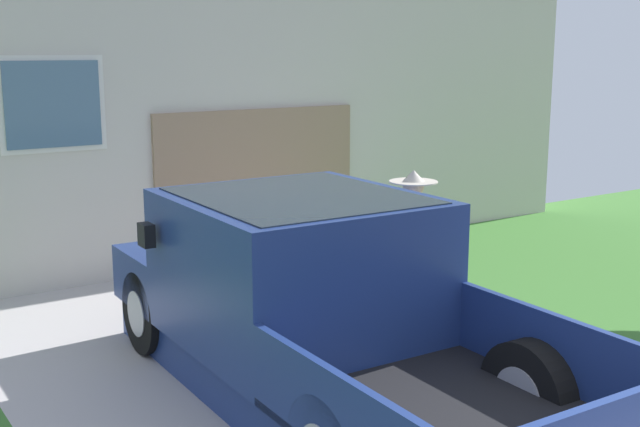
{
  "coord_description": "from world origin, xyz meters",
  "views": [
    {
      "loc": [
        -3.82,
        -1.17,
        2.88
      ],
      "look_at": [
        0.23,
        4.95,
        1.38
      ],
      "focal_mm": 45.51,
      "sensor_mm": 36.0,
      "label": 1
    }
  ],
  "objects_px": {
    "person_with_hat": "(412,241)",
    "house_with_garage": "(192,71)",
    "handbag": "(417,335)",
    "pickup_truck": "(308,304)"
  },
  "relations": [
    {
      "from": "pickup_truck",
      "to": "handbag",
      "type": "bearing_deg",
      "value": 10.25
    },
    {
      "from": "person_with_hat",
      "to": "house_with_garage",
      "type": "bearing_deg",
      "value": -100.95
    },
    {
      "from": "person_with_hat",
      "to": "handbag",
      "type": "relative_size",
      "value": 4.35
    },
    {
      "from": "person_with_hat",
      "to": "house_with_garage",
      "type": "distance_m",
      "value": 7.34
    },
    {
      "from": "handbag",
      "to": "house_with_garage",
      "type": "distance_m",
      "value": 7.79
    },
    {
      "from": "person_with_hat",
      "to": "house_with_garage",
      "type": "height_order",
      "value": "house_with_garage"
    },
    {
      "from": "handbag",
      "to": "house_with_garage",
      "type": "bearing_deg",
      "value": 81.69
    },
    {
      "from": "pickup_truck",
      "to": "person_with_hat",
      "type": "height_order",
      "value": "person_with_hat"
    },
    {
      "from": "pickup_truck",
      "to": "person_with_hat",
      "type": "bearing_deg",
      "value": 17.45
    },
    {
      "from": "person_with_hat",
      "to": "house_with_garage",
      "type": "xyz_separation_m",
      "value": [
        0.98,
        7.13,
        1.47
      ]
    }
  ]
}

